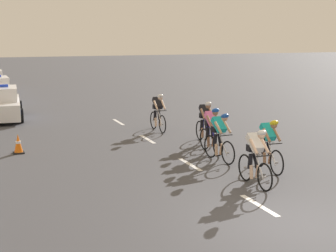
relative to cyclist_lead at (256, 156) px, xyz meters
The scene contains 10 objects.
ground_plane 2.94m from the cyclist_lead, 103.95° to the right, with size 160.00×160.00×0.00m, color #424247.
lane_markings_centre 2.83m from the cyclist_lead, 104.57° to the left, with size 0.14×17.60×0.01m.
cyclist_lead is the anchor object (origin of this frame).
cyclist_second 1.57m from the cyclist_lead, 46.33° to the left, with size 0.42×1.72×1.56m.
cyclist_third 2.70m from the cyclist_lead, 83.29° to the left, with size 0.45×1.72×1.56m.
cyclist_fourth 3.83m from the cyclist_lead, 81.35° to the left, with size 0.42×1.72×1.56m.
cyclist_fifth 5.37m from the cyclist_lead, 78.83° to the left, with size 0.43×1.72×1.56m.
cyclist_sixth 8.00m from the cyclist_lead, 88.35° to the left, with size 0.42×1.72×1.56m.
police_car_nearest 14.51m from the cyclist_lead, 112.41° to the left, with size 2.23×4.51×1.59m.
traffic_cone_near 8.07m from the cyclist_lead, 131.82° to the left, with size 0.36×0.36×0.64m.
Camera 1 is at (-5.98, -8.40, 3.89)m, focal length 55.04 mm.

